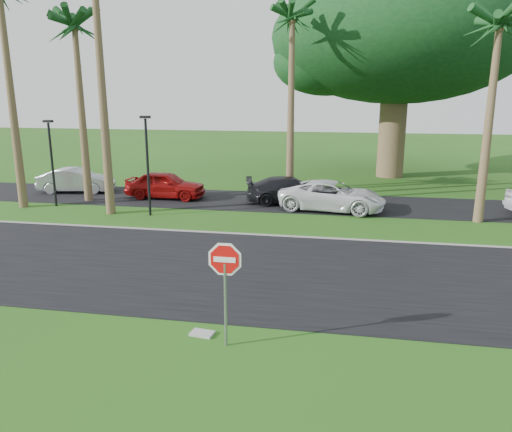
{
  "coord_description": "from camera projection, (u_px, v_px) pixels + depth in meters",
  "views": [
    {
      "loc": [
        3.06,
        -13.18,
        5.71
      ],
      "look_at": [
        0.26,
        2.18,
        1.8
      ],
      "focal_mm": 35.0,
      "sensor_mm": 36.0,
      "label": 1
    }
  ],
  "objects": [
    {
      "name": "streetlight_right",
      "position": [
        147.0,
        159.0,
        23.01
      ],
      "size": [
        0.45,
        0.25,
        4.64
      ],
      "color": "black",
      "rests_on": "ground"
    },
    {
      "name": "utility_slab",
      "position": [
        202.0,
        333.0,
        12.04
      ],
      "size": [
        0.59,
        0.42,
        0.06
      ],
      "primitive_type": "cube",
      "rotation": [
        0.0,
        0.0,
        -0.14
      ],
      "color": "#9C9B94",
      "rests_on": "ground"
    },
    {
      "name": "stop_sign_near",
      "position": [
        225.0,
        273.0,
        11.11
      ],
      "size": [
        1.05,
        0.07,
        2.62
      ],
      "color": "gray",
      "rests_on": "ground"
    },
    {
      "name": "palm_right_near",
      "position": [
        499.0,
        29.0,
        20.48
      ],
      "size": [
        5.0,
        5.0,
        9.5
      ],
      "color": "brown",
      "rests_on": "ground"
    },
    {
      "name": "canopy_tree",
      "position": [
        398.0,
        40.0,
        32.26
      ],
      "size": [
        16.5,
        16.5,
        13.12
      ],
      "color": "brown",
      "rests_on": "ground"
    },
    {
      "name": "car_silver",
      "position": [
        76.0,
        181.0,
        28.82
      ],
      "size": [
        4.4,
        2.18,
        1.39
      ],
      "primitive_type": "imported",
      "rotation": [
        0.0,
        0.0,
        1.75
      ],
      "color": "#A0A3A7",
      "rests_on": "ground"
    },
    {
      "name": "car_dark",
      "position": [
        291.0,
        191.0,
        26.02
      ],
      "size": [
        4.96,
        2.83,
        1.36
      ],
      "primitive_type": "imported",
      "rotation": [
        0.0,
        0.0,
        1.78
      ],
      "color": "black",
      "rests_on": "ground"
    },
    {
      "name": "road",
      "position": [
        247.0,
        270.0,
        16.4
      ],
      "size": [
        120.0,
        8.0,
        0.02
      ],
      "primitive_type": "cube",
      "color": "black",
      "rests_on": "ground"
    },
    {
      "name": "streetlight_left",
      "position": [
        52.0,
        157.0,
        24.96
      ],
      "size": [
        0.45,
        0.25,
        4.34
      ],
      "color": "black",
      "rests_on": "ground"
    },
    {
      "name": "car_red",
      "position": [
        165.0,
        185.0,
        27.21
      ],
      "size": [
        4.34,
        1.79,
        1.47
      ],
      "primitive_type": "imported",
      "rotation": [
        0.0,
        0.0,
        1.56
      ],
      "color": "maroon",
      "rests_on": "ground"
    },
    {
      "name": "palm_center",
      "position": [
        292.0,
        22.0,
        25.62
      ],
      "size": [
        5.0,
        5.0,
        10.5
      ],
      "color": "brown",
      "rests_on": "ground"
    },
    {
      "name": "car_minivan",
      "position": [
        332.0,
        196.0,
        24.45
      ],
      "size": [
        5.42,
        3.04,
        1.43
      ],
      "primitive_type": "imported",
      "rotation": [
        0.0,
        0.0,
        1.44
      ],
      "color": "silver",
      "rests_on": "ground"
    },
    {
      "name": "ground",
      "position": [
        234.0,
        293.0,
        14.49
      ],
      "size": [
        120.0,
        120.0,
        0.0
      ],
      "primitive_type": "plane",
      "color": "#255114",
      "rests_on": "ground"
    },
    {
      "name": "curb",
      "position": [
        267.0,
        235.0,
        20.26
      ],
      "size": [
        120.0,
        0.12,
        0.06
      ],
      "primitive_type": "cube",
      "color": "gray",
      "rests_on": "ground"
    },
    {
      "name": "parking_strip",
      "position": [
        286.0,
        202.0,
        26.42
      ],
      "size": [
        120.0,
        5.0,
        0.02
      ],
      "primitive_type": "cube",
      "color": "black",
      "rests_on": "ground"
    },
    {
      "name": "palm_left_mid",
      "position": [
        75.0,
        30.0,
        24.71
      ],
      "size": [
        5.0,
        5.0,
        10.0
      ],
      "color": "brown",
      "rests_on": "ground"
    }
  ]
}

